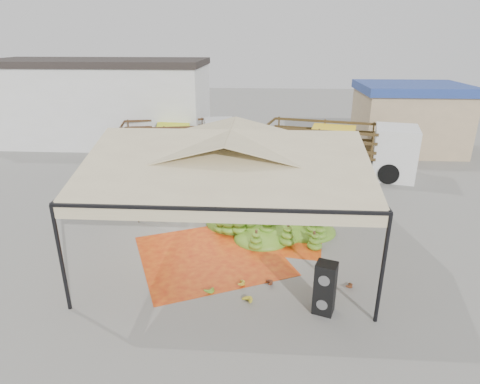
# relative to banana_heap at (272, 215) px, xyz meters

# --- Properties ---
(ground) EXTENTS (90.00, 90.00, 0.00)m
(ground) POSITION_rel_banana_heap_xyz_m (-1.44, -1.15, -0.55)
(ground) COLOR slate
(ground) RESTS_ON ground
(canopy_tent) EXTENTS (8.10, 8.10, 4.00)m
(canopy_tent) POSITION_rel_banana_heap_xyz_m (-1.44, -1.15, 2.75)
(canopy_tent) COLOR black
(canopy_tent) RESTS_ON ground
(building_white) EXTENTS (14.30, 6.30, 5.40)m
(building_white) POSITION_rel_banana_heap_xyz_m (-11.44, 12.85, 2.17)
(building_white) COLOR silver
(building_white) RESTS_ON ground
(building_tan) EXTENTS (6.30, 5.30, 4.10)m
(building_tan) POSITION_rel_banana_heap_xyz_m (8.56, 11.85, 1.53)
(building_tan) COLOR tan
(building_tan) RESTS_ON ground
(tarp_left) EXTENTS (5.78, 5.68, 0.01)m
(tarp_left) POSITION_rel_banana_heap_xyz_m (-2.04, -2.14, -0.54)
(tarp_left) COLOR #D06013
(tarp_left) RESTS_ON ground
(tarp_right) EXTENTS (4.16, 4.31, 0.01)m
(tarp_right) POSITION_rel_banana_heap_xyz_m (0.04, -0.15, -0.54)
(tarp_right) COLOR orange
(tarp_right) RESTS_ON ground
(banana_heap) EXTENTS (6.32, 5.82, 1.10)m
(banana_heap) POSITION_rel_banana_heap_xyz_m (0.00, 0.00, 0.00)
(banana_heap) COLOR #3C7318
(banana_heap) RESTS_ON ground
(hand_yellow_a) EXTENTS (0.51, 0.44, 0.22)m
(hand_yellow_a) POSITION_rel_banana_heap_xyz_m (-1.02, -3.78, -0.44)
(hand_yellow_a) COLOR gold
(hand_yellow_a) RESTS_ON ground
(hand_yellow_b) EXTENTS (0.65, 0.64, 0.23)m
(hand_yellow_b) POSITION_rel_banana_heap_xyz_m (-0.78, -4.64, -0.43)
(hand_yellow_b) COLOR gold
(hand_yellow_b) RESTS_ON ground
(hand_red_a) EXTENTS (0.53, 0.49, 0.19)m
(hand_red_a) POSITION_rel_banana_heap_xyz_m (2.11, -3.67, -0.45)
(hand_red_a) COLOR #5C2D15
(hand_red_a) RESTS_ON ground
(hand_red_b) EXTENTS (0.53, 0.47, 0.21)m
(hand_red_b) POSITION_rel_banana_heap_xyz_m (-0.20, -3.74, -0.44)
(hand_red_b) COLOR #5B2B14
(hand_red_b) RESTS_ON ground
(hand_green) EXTENTS (0.60, 0.59, 0.21)m
(hand_green) POSITION_rel_banana_heap_xyz_m (-1.87, -4.15, -0.44)
(hand_green) COLOR #417C19
(hand_green) RESTS_ON ground
(hanging_bunches) EXTENTS (1.74, 0.24, 0.20)m
(hanging_bunches) POSITION_rel_banana_heap_xyz_m (-1.02, -2.66, 2.07)
(hanging_bunches) COLOR #497518
(hanging_bunches) RESTS_ON ground
(speaker_stack) EXTENTS (0.65, 0.61, 1.45)m
(speaker_stack) POSITION_rel_banana_heap_xyz_m (1.28, -4.85, 0.18)
(speaker_stack) COLOR black
(speaker_stack) RESTS_ON ground
(banana_leaves) EXTENTS (0.96, 1.36, 3.70)m
(banana_leaves) POSITION_rel_banana_heap_xyz_m (-5.14, 0.38, -0.55)
(banana_leaves) COLOR #247D21
(banana_leaves) RESTS_ON ground
(vendor) EXTENTS (0.67, 0.51, 1.63)m
(vendor) POSITION_rel_banana_heap_xyz_m (-0.59, 1.44, 0.27)
(vendor) COLOR gray
(vendor) RESTS_ON ground
(truck_left) EXTENTS (6.73, 3.43, 2.20)m
(truck_left) POSITION_rel_banana_heap_xyz_m (-5.08, 9.18, 0.81)
(truck_left) COLOR #50361A
(truck_left) RESTS_ON ground
(truck_right) EXTENTS (7.90, 4.27, 2.58)m
(truck_right) POSITION_rel_banana_heap_xyz_m (3.86, 6.97, 1.04)
(truck_right) COLOR #4D3819
(truck_right) RESTS_ON ground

